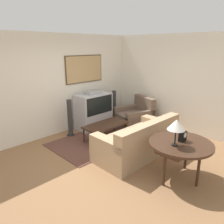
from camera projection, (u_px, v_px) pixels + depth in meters
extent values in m
plane|color=#8E6642|center=(111.00, 158.00, 4.81)|extent=(12.00, 12.00, 0.00)
cube|color=silver|center=(56.00, 86.00, 5.86)|extent=(12.00, 0.06, 2.70)
cube|color=#4C381E|center=(84.00, 69.00, 6.36)|extent=(1.30, 0.03, 0.79)
cube|color=tan|center=(85.00, 69.00, 6.35)|extent=(1.25, 0.01, 0.74)
cube|color=silver|center=(177.00, 83.00, 6.19)|extent=(0.06, 12.00, 2.70)
cube|color=brown|center=(101.00, 139.00, 5.80)|extent=(2.57, 1.52, 0.01)
cube|color=#B7B7BC|center=(94.00, 120.00, 6.55)|extent=(1.04, 0.57, 0.47)
cube|color=#B7B7BC|center=(93.00, 103.00, 6.40)|extent=(1.04, 0.57, 0.57)
cube|color=black|center=(100.00, 105.00, 6.20)|extent=(0.94, 0.01, 0.50)
cube|color=#9E9EA3|center=(93.00, 92.00, 6.30)|extent=(0.47, 0.31, 0.09)
cube|color=tan|center=(136.00, 145.00, 4.93)|extent=(1.96, 0.95, 0.48)
cube|color=tan|center=(150.00, 131.00, 4.56)|extent=(1.96, 0.24, 0.38)
cube|color=tan|center=(158.00, 131.00, 5.48)|extent=(0.25, 0.94, 0.64)
cube|color=tan|center=(109.00, 154.00, 4.33)|extent=(0.25, 0.94, 0.64)
cube|color=#7C664D|center=(157.00, 125.00, 4.95)|extent=(0.36, 0.12, 0.34)
cube|color=#7C664D|center=(131.00, 136.00, 4.36)|extent=(0.36, 0.12, 0.34)
cube|color=brown|center=(134.00, 119.00, 6.73)|extent=(1.19, 1.15, 0.41)
cube|color=brown|center=(145.00, 104.00, 6.77)|extent=(0.45, 0.91, 0.46)
cube|color=brown|center=(127.00, 114.00, 7.02)|extent=(0.97, 0.45, 0.55)
cube|color=brown|center=(140.00, 121.00, 6.40)|extent=(0.97, 0.45, 0.55)
cube|color=#3D2619|center=(106.00, 125.00, 5.71)|extent=(1.20, 0.59, 0.04)
cylinder|color=#3D2619|center=(96.00, 141.00, 5.24)|extent=(0.04, 0.04, 0.37)
cylinder|color=#3D2619|center=(127.00, 129.00, 5.98)|extent=(0.04, 0.04, 0.37)
cylinder|color=#3D2619|center=(84.00, 135.00, 5.57)|extent=(0.04, 0.04, 0.37)
cylinder|color=#3D2619|center=(114.00, 125.00, 6.31)|extent=(0.04, 0.04, 0.37)
cylinder|color=#3D2619|center=(181.00, 143.00, 3.91)|extent=(1.14, 1.14, 0.04)
cube|color=#3D2619|center=(180.00, 147.00, 3.93)|extent=(0.97, 0.45, 0.08)
cylinder|color=#3D2619|center=(164.00, 168.00, 3.79)|extent=(0.05, 0.05, 0.68)
cylinder|color=#3D2619|center=(186.00, 153.00, 4.32)|extent=(0.05, 0.05, 0.68)
cylinder|color=#3D2619|center=(198.00, 169.00, 3.77)|extent=(0.05, 0.05, 0.68)
cylinder|color=black|center=(175.00, 145.00, 3.78)|extent=(0.11, 0.11, 0.02)
cylinder|color=black|center=(176.00, 133.00, 3.72)|extent=(0.02, 0.02, 0.42)
cone|color=silver|center=(176.00, 125.00, 3.67)|extent=(0.30, 0.30, 0.18)
cube|color=black|center=(183.00, 136.00, 3.94)|extent=(0.16, 0.09, 0.19)
cylinder|color=white|center=(185.00, 135.00, 3.90)|extent=(0.09, 0.01, 0.09)
cylinder|color=black|center=(71.00, 135.00, 6.03)|extent=(0.22, 0.22, 0.02)
cylinder|color=#2D2D2D|center=(70.00, 118.00, 5.88)|extent=(0.13, 0.13, 1.02)
cylinder|color=black|center=(114.00, 121.00, 7.17)|extent=(0.22, 0.22, 0.02)
cylinder|color=#2D2D2D|center=(114.00, 106.00, 7.03)|extent=(0.13, 0.13, 1.02)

